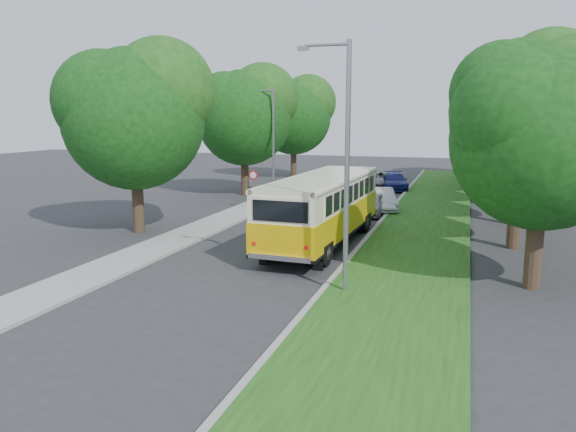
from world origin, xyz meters
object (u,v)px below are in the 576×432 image
(car_blue, at_px, (395,181))
(car_silver, at_px, (371,204))
(car_white, at_px, (381,200))
(lamppost_far, at_px, (272,140))
(lamppost_near, at_px, (344,160))
(vintage_bus, at_px, (323,210))
(car_grey, at_px, (381,179))

(car_blue, bearing_deg, car_silver, -101.13)
(car_silver, height_order, car_white, car_white)
(car_blue, bearing_deg, lamppost_far, -143.23)
(car_silver, bearing_deg, lamppost_near, -83.73)
(vintage_bus, height_order, car_blue, vintage_bus)
(lamppost_far, height_order, car_grey, lamppost_far)
(lamppost_far, distance_m, car_white, 8.64)
(lamppost_near, xyz_separation_m, car_grey, (-2.95, 28.08, -3.74))
(lamppost_near, distance_m, car_blue, 26.98)
(vintage_bus, bearing_deg, car_silver, 87.19)
(vintage_bus, relative_size, car_silver, 2.82)
(vintage_bus, xyz_separation_m, car_blue, (0.69, 20.09, -0.92))
(lamppost_near, bearing_deg, vintage_bus, 109.59)
(car_silver, xyz_separation_m, car_white, (0.34, 1.68, 0.04))
(car_white, relative_size, car_grey, 0.92)
(car_blue, relative_size, car_grey, 1.01)
(car_silver, bearing_deg, car_white, 79.03)
(lamppost_near, height_order, car_grey, lamppost_near)
(car_silver, height_order, car_grey, car_silver)
(car_blue, xyz_separation_m, car_grey, (-1.30, 1.40, -0.03))
(car_silver, xyz_separation_m, car_grey, (-1.40, 13.17, -0.02))
(lamppost_far, height_order, vintage_bus, lamppost_far)
(lamppost_near, distance_m, car_white, 17.04)
(car_silver, relative_size, car_blue, 0.83)
(car_white, relative_size, car_blue, 0.91)
(car_grey, bearing_deg, car_white, -89.46)
(lamppost_near, height_order, car_blue, lamppost_near)
(lamppost_far, distance_m, vintage_bus, 13.84)
(car_grey, bearing_deg, vintage_bus, -96.48)
(lamppost_near, bearing_deg, car_blue, 93.54)
(lamppost_near, distance_m, vintage_bus, 7.53)
(car_silver, height_order, car_blue, car_blue)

